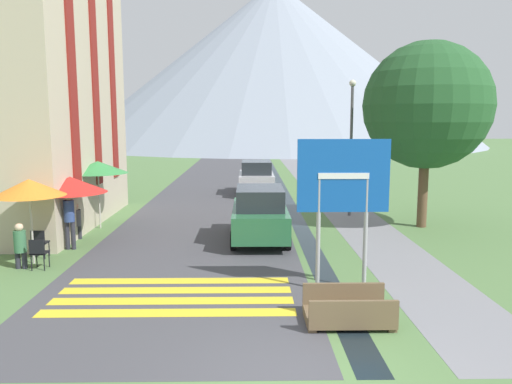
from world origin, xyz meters
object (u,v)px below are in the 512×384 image
object	(u,v)px
cafe_umbrella_front_orange	(29,188)
person_seated_near	(76,219)
cafe_umbrella_rear_green	(98,167)
person_seated_far	(20,244)
parked_car_far	(256,177)
cafe_umbrella_middle_red	(70,185)
footbridge	(348,312)
streetlamp	(351,137)
person_standing_terrace	(69,217)
cafe_chair_near_right	(39,241)
hotel_building	(16,46)
parked_car_near	(260,214)
tree_by_path	(427,106)
cafe_chair_far_right	(73,220)
road_sign	(343,189)
cafe_chair_nearest	(38,251)

from	to	relation	value
cafe_umbrella_front_orange	person_seated_near	xyz separation A→B (m)	(0.24, 2.91, -1.48)
cafe_umbrella_rear_green	person_seated_far	bearing A→B (deg)	-97.26
parked_car_far	cafe_umbrella_middle_red	bearing A→B (deg)	-118.93
footbridge	parked_car_far	xyz separation A→B (m)	(-1.54, 17.52, 0.68)
footbridge	streetlamp	distance (m)	11.91
person_standing_terrace	person_seated_near	distance (m)	1.43
cafe_umbrella_rear_green	cafe_chair_near_right	bearing A→B (deg)	-97.81
hotel_building	cafe_umbrella_front_orange	bearing A→B (deg)	-65.08
parked_car_near	streetlamp	distance (m)	6.34
cafe_umbrella_rear_green	tree_by_path	distance (m)	12.31
cafe_chair_near_right	person_standing_terrace	size ratio (longest dim) A/B	0.48
hotel_building	parked_car_far	world-z (taller)	hotel_building
cafe_chair_far_right	tree_by_path	xyz separation A→B (m)	(12.75, 1.11, 4.02)
hotel_building	streetlamp	world-z (taller)	hotel_building
streetlamp	tree_by_path	world-z (taller)	tree_by_path
cafe_chair_near_right	tree_by_path	distance (m)	13.93
cafe_chair_near_right	cafe_chair_far_right	bearing A→B (deg)	88.11
cafe_umbrella_rear_green	person_seated_near	xyz separation A→B (m)	(-0.29, -1.71, -1.61)
hotel_building	road_sign	xyz separation A→B (m)	(10.82, -7.79, -4.30)
cafe_chair_nearest	cafe_chair_near_right	bearing A→B (deg)	111.66
footbridge	parked_car_near	xyz separation A→B (m)	(-1.60, 6.89, 0.68)
parked_car_far	cafe_chair_far_right	size ratio (longest dim) A/B	4.64
cafe_umbrella_front_orange	person_seated_far	size ratio (longest dim) A/B	1.90
road_sign	person_standing_terrace	distance (m)	8.79
person_seated_far	person_seated_near	world-z (taller)	person_seated_far
cafe_umbrella_front_orange	cafe_chair_far_right	bearing A→B (deg)	91.76
footbridge	person_seated_near	xyz separation A→B (m)	(-7.81, 7.21, 0.45)
cafe_chair_near_right	tree_by_path	size ratio (longest dim) A/B	0.12
road_sign	footbridge	world-z (taller)	road_sign
cafe_chair_far_right	person_standing_terrace	world-z (taller)	person_standing_terrace
person_standing_terrace	person_seated_near	world-z (taller)	person_standing_terrace
cafe_chair_near_right	tree_by_path	world-z (taller)	tree_by_path
parked_car_far	cafe_chair_nearest	size ratio (longest dim) A/B	4.64
parked_car_near	person_seated_near	bearing A→B (deg)	177.03
tree_by_path	streetlamp	bearing A→B (deg)	134.92
hotel_building	tree_by_path	size ratio (longest dim) A/B	1.83
footbridge	cafe_chair_nearest	world-z (taller)	cafe_chair_nearest
parked_car_far	tree_by_path	distance (m)	11.12
parked_car_near	cafe_umbrella_middle_red	bearing A→B (deg)	-175.62
cafe_chair_far_right	tree_by_path	bearing A→B (deg)	28.44
hotel_building	streetlamp	bearing A→B (deg)	6.59
footbridge	person_standing_terrace	bearing A→B (deg)	142.25
hotel_building	person_seated_far	xyz separation A→B (m)	(2.42, -5.97, -6.02)
footbridge	parked_car_near	size ratio (longest dim) A/B	0.42
cafe_chair_near_right	person_standing_terrace	distance (m)	1.26
cafe_chair_far_right	person_seated_far	bearing A→B (deg)	-66.76
footbridge	cafe_chair_near_right	xyz separation A→B (m)	(-8.08, 4.82, 0.29)
road_sign	cafe_chair_near_right	world-z (taller)	road_sign
tree_by_path	cafe_chair_nearest	bearing A→B (deg)	-156.59
cafe_chair_near_right	person_standing_terrace	world-z (taller)	person_standing_terrace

